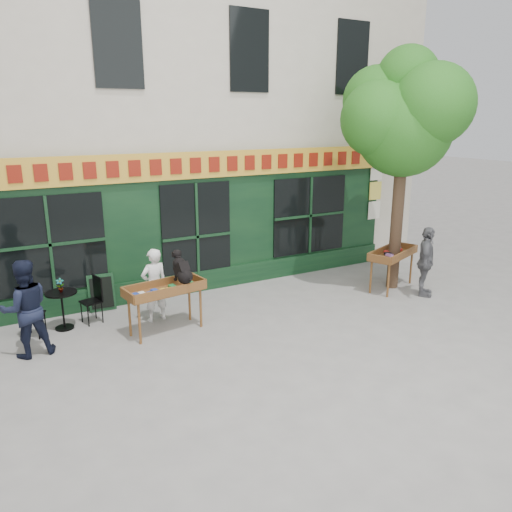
% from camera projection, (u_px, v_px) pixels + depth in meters
% --- Properties ---
extents(ground, '(80.00, 80.00, 0.00)m').
position_uv_depth(ground, '(243.00, 325.00, 10.05)').
color(ground, slate).
rests_on(ground, ground).
extents(building, '(14.00, 7.26, 10.00)m').
position_uv_depth(building, '(142.00, 82.00, 13.75)').
color(building, beige).
rests_on(building, ground).
extents(street_tree, '(3.05, 2.90, 5.60)m').
position_uv_depth(street_tree, '(404.00, 114.00, 11.28)').
color(street_tree, '#382619').
rests_on(street_tree, ground).
extents(book_cart_center, '(1.57, 0.83, 0.99)m').
position_uv_depth(book_cart_center, '(165.00, 292.00, 9.53)').
color(book_cart_center, brown).
rests_on(book_cart_center, ground).
extents(dog, '(0.42, 0.64, 0.60)m').
position_uv_depth(dog, '(182.00, 266.00, 9.53)').
color(dog, black).
rests_on(dog, book_cart_center).
extents(woman, '(0.60, 0.44, 1.52)m').
position_uv_depth(woman, '(154.00, 285.00, 10.10)').
color(woman, white).
rests_on(woman, ground).
extents(book_cart_right, '(1.62, 1.13, 0.99)m').
position_uv_depth(book_cart_right, '(393.00, 256.00, 12.00)').
color(book_cart_right, brown).
rests_on(book_cart_right, ground).
extents(man_right, '(0.98, 0.94, 1.64)m').
position_uv_depth(man_right, '(426.00, 262.00, 11.51)').
color(man_right, '#555559').
rests_on(man_right, ground).
extents(bistro_table, '(0.60, 0.60, 0.76)m').
position_uv_depth(bistro_table, '(62.00, 303.00, 9.73)').
color(bistro_table, black).
rests_on(bistro_table, ground).
extents(bistro_chair_left, '(0.50, 0.50, 0.95)m').
position_uv_depth(bistro_chair_left, '(27.00, 309.00, 9.38)').
color(bistro_chair_left, black).
rests_on(bistro_chair_left, ground).
extents(bistro_chair_right, '(0.44, 0.44, 0.95)m').
position_uv_depth(bistro_chair_right, '(95.00, 296.00, 10.08)').
color(bistro_chair_right, black).
rests_on(bistro_chair_right, ground).
extents(potted_plant, '(0.17, 0.14, 0.28)m').
position_uv_depth(potted_plant, '(60.00, 285.00, 9.63)').
color(potted_plant, gray).
rests_on(potted_plant, bistro_table).
extents(man_left, '(0.89, 0.72, 1.74)m').
position_uv_depth(man_left, '(25.00, 309.00, 8.55)').
color(man_left, black).
rests_on(man_left, ground).
extents(chalkboard, '(0.57, 0.23, 0.79)m').
position_uv_depth(chalkboard, '(102.00, 293.00, 10.72)').
color(chalkboard, black).
rests_on(chalkboard, ground).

